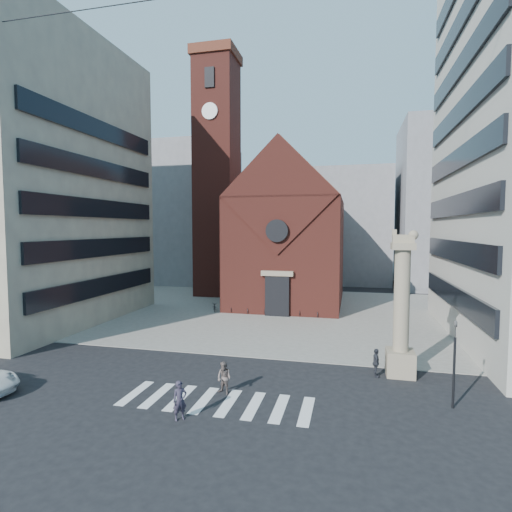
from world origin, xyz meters
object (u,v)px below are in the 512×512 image
Objects in this scene: pedestrian_0 at (180,401)px; pedestrian_2 at (376,363)px; pedestrian_1 at (224,378)px; lion_column at (401,318)px; scooter_0 at (215,306)px; traffic_light at (454,362)px.

pedestrian_0 is 11.78m from pedestrian_2.
pedestrian_0 reaches higher than pedestrian_1.
lion_column reaches higher than pedestrian_2.
scooter_0 is (-16.83, 14.70, -2.93)m from lion_column.
pedestrian_0 is at bearing -94.79° from scooter_0.
lion_column reaches higher than traffic_light.
lion_column is at bearing -3.72° from pedestrian_0.
pedestrian_2 is 21.74m from scooter_0.
pedestrian_1 is (-9.37, -4.97, -2.60)m from lion_column.
traffic_light is 2.52× the size of pedestrian_1.
lion_column is at bearing 48.72° from pedestrian_1.
pedestrian_0 is (-10.44, -8.20, -2.55)m from lion_column.
pedestrian_1 is at bearing -175.12° from traffic_light.
traffic_light is at bearing -65.20° from scooter_0.
traffic_light reaches higher than pedestrian_1.
scooter_0 is (-18.82, 18.70, -1.76)m from traffic_light.
pedestrian_2 is at bearing 49.39° from pedestrian_1.
pedestrian_0 reaches higher than scooter_0.
traffic_light is 2.38× the size of pedestrian_0.
traffic_light reaches higher than pedestrian_0.
pedestrian_0 is (-12.43, -4.20, -1.39)m from traffic_light.
pedestrian_1 reaches higher than pedestrian_2.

